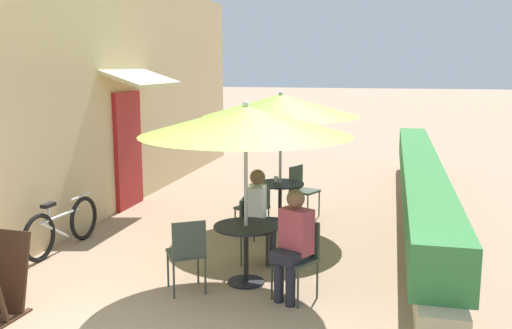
{
  "coord_description": "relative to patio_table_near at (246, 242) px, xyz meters",
  "views": [
    {
      "loc": [
        2.24,
        -4.38,
        2.58
      ],
      "look_at": [
        0.15,
        4.37,
        1.0
      ],
      "focal_mm": 40.0,
      "sensor_mm": 36.0,
      "label": 1
    }
  ],
  "objects": [
    {
      "name": "patio_umbrella_mid",
      "position": [
        -0.08,
        2.49,
        1.43
      ],
      "size": [
        2.46,
        2.46,
        2.17
      ],
      "color": "#B7B7BC",
      "rests_on": "ground_plane"
    },
    {
      "name": "coffee_cup_mid",
      "position": [
        -0.16,
        2.57,
        0.24
      ],
      "size": [
        0.07,
        0.07,
        0.09
      ],
      "color": "white",
      "rests_on": "patio_table_mid"
    },
    {
      "name": "cafe_facade_wall",
      "position": [
        -3.16,
        3.55,
        1.57
      ],
      "size": [
        0.98,
        11.16,
        4.2
      ],
      "color": "#D6B784",
      "rests_on": "ground_plane"
    },
    {
      "name": "seated_patron_near_right",
      "position": [
        0.0,
        0.73,
        0.17
      ],
      "size": [
        0.41,
        0.35,
        1.25
      ],
      "rotation": [
        0.0,
        0.0,
        11.04
      ],
      "color": "#23232D",
      "rests_on": "ground_plane"
    },
    {
      "name": "patio_table_near",
      "position": [
        0.0,
        0.0,
        0.0
      ],
      "size": [
        0.77,
        0.77,
        0.71
      ],
      "color": "black",
      "rests_on": "ground_plane"
    },
    {
      "name": "seated_patron_near_left",
      "position": [
        0.63,
        -0.37,
        0.17
      ],
      "size": [
        0.47,
        0.5,
        1.25
      ],
      "rotation": [
        0.0,
        0.0,
        8.94
      ],
      "color": "#23232D",
      "rests_on": "ground_plane"
    },
    {
      "name": "planter_hedge",
      "position": [
        2.13,
        3.58,
        0.02
      ],
      "size": [
        0.6,
        10.16,
        1.01
      ],
      "color": "tan",
      "rests_on": "ground_plane"
    },
    {
      "name": "cafe_chair_near_back",
      "position": [
        -0.57,
        -0.45,
        0.0
      ],
      "size": [
        0.55,
        0.55,
        0.87
      ],
      "rotation": [
        0.0,
        0.0,
        13.13
      ],
      "color": "#384238",
      "rests_on": "ground_plane"
    },
    {
      "name": "patio_umbrella_near",
      "position": [
        -0.0,
        -0.0,
        1.43
      ],
      "size": [
        2.46,
        2.46,
        2.17
      ],
      "color": "#B7B7BC",
      "rests_on": "ground_plane"
    },
    {
      "name": "cafe_chair_mid_left",
      "position": [
        -0.31,
        1.8,
        0.0
      ],
      "size": [
        0.53,
        0.53,
        0.87
      ],
      "rotation": [
        0.0,
        0.0,
        7.42
      ],
      "color": "#384238",
      "rests_on": "ground_plane"
    },
    {
      "name": "bicycle_leaning",
      "position": [
        -2.82,
        0.6,
        -0.17
      ],
      "size": [
        0.17,
        1.67,
        0.74
      ],
      "rotation": [
        0.0,
        0.0,
        -0.06
      ],
      "color": "black",
      "rests_on": "ground_plane"
    },
    {
      "name": "cafe_chair_near_right",
      "position": [
        -0.11,
        0.72,
        0.0
      ],
      "size": [
        0.42,
        0.42,
        0.87
      ],
      "rotation": [
        0.0,
        0.0,
        11.04
      ],
      "color": "#384238",
      "rests_on": "ground_plane"
    },
    {
      "name": "patio_table_mid",
      "position": [
        -0.08,
        2.49,
        0.0
      ],
      "size": [
        0.77,
        0.77,
        0.71
      ],
      "color": "black",
      "rests_on": "ground_plane"
    },
    {
      "name": "cafe_chair_near_left",
      "position": [
        0.68,
        -0.27,
        0.0
      ],
      "size": [
        0.54,
        0.54,
        0.87
      ],
      "rotation": [
        0.0,
        0.0,
        8.94
      ],
      "color": "#384238",
      "rests_on": "ground_plane"
    },
    {
      "name": "cafe_chair_mid_right",
      "position": [
        0.16,
        3.18,
        0.0
      ],
      "size": [
        0.53,
        0.53,
        0.87
      ],
      "rotation": [
        0.0,
        0.0,
        10.57
      ],
      "color": "#384238",
      "rests_on": "ground_plane"
    }
  ]
}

